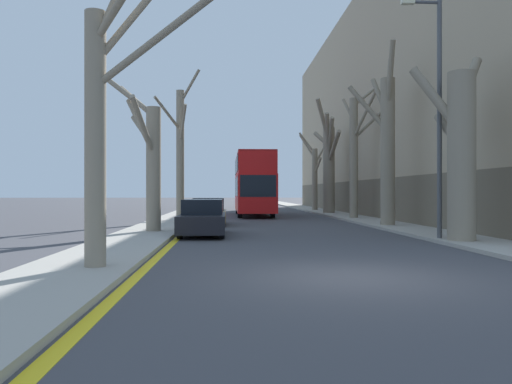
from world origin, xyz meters
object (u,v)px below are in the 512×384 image
street_tree_right_4 (314,175)px  parked_car_1 (209,212)px  street_tree_left_2 (180,151)px  parked_car_0 (203,218)px  street_tree_left_1 (149,156)px  lamp_post (437,106)px  street_tree_right_0 (460,149)px  street_tree_right_1 (387,143)px  double_decker_bus (254,181)px  street_tree_left_0 (104,113)px  street_tree_right_2 (356,151)px  street_tree_right_3 (329,163)px

street_tree_right_4 → parked_car_1: size_ratio=1.74×
street_tree_left_2 → parked_car_0: street_tree_left_2 is taller
street_tree_left_1 → parked_car_1: bearing=67.9°
parked_car_1 → lamp_post: (8.05, -9.22, 3.95)m
street_tree_right_0 → parked_car_0: (-8.51, 3.59, -2.41)m
street_tree_right_1 → parked_car_0: 10.08m
street_tree_right_4 → street_tree_right_0: bearing=-90.4°
lamp_post → street_tree_right_0: bearing=-57.5°
street_tree_left_2 → street_tree_right_4: size_ratio=1.23×
street_tree_left_1 → double_decker_bus: 16.20m
street_tree_left_0 → double_decker_bus: size_ratio=0.77×
street_tree_left_0 → street_tree_right_1: bearing=51.7°
street_tree_left_0 → parked_car_1: size_ratio=1.99×
street_tree_right_1 → street_tree_right_2: size_ratio=1.02×
street_tree_right_2 → lamp_post: size_ratio=1.03×
parked_car_1 → street_tree_left_2: bearing=121.7°
double_decker_bus → parked_car_0: double_decker_bus is taller
street_tree_left_2 → double_decker_bus: (4.57, 7.17, -1.56)m
street_tree_right_1 → street_tree_right_4: bearing=89.7°
street_tree_right_3 → double_decker_bus: (-5.82, -1.80, -1.45)m
street_tree_right_0 → street_tree_right_3: bearing=89.6°
street_tree_left_1 → street_tree_left_2: 8.27m
street_tree_right_4 → street_tree_left_0: bearing=-107.2°
street_tree_right_3 → street_tree_left_0: bearing=-110.9°
street_tree_right_0 → street_tree_right_3: (0.17, 21.71, 0.83)m
street_tree_right_1 → lamp_post: street_tree_right_1 is taller
double_decker_bus → lamp_post: size_ratio=1.26×
street_tree_right_2 → parked_car_1: size_ratio=2.10×
parked_car_1 → street_tree_right_3: bearing=53.6°
street_tree_left_1 → parked_car_0: size_ratio=1.60×
street_tree_right_2 → double_decker_bus: street_tree_right_2 is taller
street_tree_right_1 → parked_car_1: (-8.59, 2.29, -3.37)m
street_tree_right_2 → parked_car_1: bearing=-153.3°
street_tree_right_2 → parked_car_1: street_tree_right_2 is taller
street_tree_left_0 → parked_car_0: 9.41m
street_tree_left_2 → street_tree_right_2: size_ratio=1.02×
street_tree_right_4 → street_tree_right_1: bearing=-90.3°
street_tree_right_0 → street_tree_right_2: bearing=88.7°
street_tree_right_3 → double_decker_bus: size_ratio=0.83×
street_tree_right_0 → street_tree_left_0: bearing=-152.4°
street_tree_right_2 → double_decker_bus: bearing=137.3°
street_tree_right_4 → double_decker_bus: street_tree_right_4 is taller
street_tree_right_0 → parked_car_1: (-8.51, 9.95, -2.42)m
parked_car_0 → street_tree_right_3: bearing=64.4°
street_tree_left_2 → street_tree_right_0: street_tree_left_2 is taller
street_tree_left_2 → parked_car_1: street_tree_left_2 is taller
street_tree_left_1 → parked_car_1: 6.36m
street_tree_right_0 → street_tree_right_4: (0.19, 28.04, 0.14)m
street_tree_right_2 → street_tree_left_1: bearing=-138.2°
street_tree_right_4 → lamp_post: (-0.66, -27.31, 1.39)m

